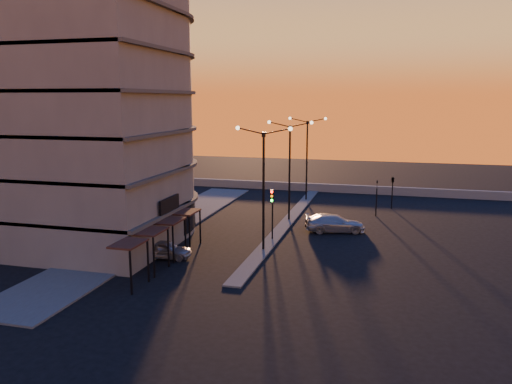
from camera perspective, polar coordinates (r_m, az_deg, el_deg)
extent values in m
plane|color=black|center=(38.64, 0.84, -6.70)|extent=(120.00, 120.00, 0.00)
cube|color=#494946|center=(45.76, -10.78, -4.06)|extent=(5.00, 40.00, 0.12)
cube|color=#494946|center=(48.03, 3.78, -3.20)|extent=(1.20, 36.00, 0.12)
cube|color=slate|center=(63.13, 8.43, 0.45)|extent=(44.00, 0.50, 1.00)
cylinder|color=#656059|center=(44.26, -16.66, 11.47)|extent=(14.00, 14.00, 25.00)
cube|color=#656059|center=(40.08, -20.46, 11.40)|extent=(14.00, 10.00, 25.00)
cylinder|color=black|center=(45.33, -15.93, -2.42)|extent=(14.16, 14.16, 2.40)
cube|color=black|center=(38.12, -9.85, -1.50)|extent=(0.15, 3.20, 1.20)
cylinder|color=black|center=(37.55, 0.86, -0.13)|extent=(0.18, 0.18, 9.00)
cube|color=black|center=(36.99, 0.88, 6.59)|extent=(0.25, 0.25, 0.35)
sphere|color=#FFE5B2|center=(37.50, -2.10, 7.33)|extent=(0.32, 0.32, 0.32)
sphere|color=#FFE5B2|center=(36.52, 3.95, 7.22)|extent=(0.32, 0.32, 0.32)
cylinder|color=black|center=(47.17, 3.85, 2.05)|extent=(0.18, 0.18, 9.00)
cube|color=black|center=(46.73, 3.92, 7.39)|extent=(0.25, 0.25, 0.35)
sphere|color=#FFE5B2|center=(47.13, 1.51, 7.99)|extent=(0.32, 0.32, 0.32)
sphere|color=#FFE5B2|center=(46.36, 6.37, 7.89)|extent=(0.32, 0.32, 0.32)
cylinder|color=black|center=(56.93, 5.82, 3.48)|extent=(0.18, 0.18, 9.00)
cube|color=black|center=(56.56, 5.91, 7.91)|extent=(0.25, 0.25, 0.35)
sphere|color=#FFE5B2|center=(56.89, 3.91, 8.41)|extent=(0.32, 0.32, 0.32)
sphere|color=#FFE5B2|center=(56.25, 7.95, 8.31)|extent=(0.32, 0.32, 0.32)
cylinder|color=black|center=(41.02, 1.88, -3.36)|extent=(0.12, 0.12, 3.20)
cube|color=black|center=(40.38, 1.84, -0.45)|extent=(0.28, 0.16, 1.00)
sphere|color=#FF0C05|center=(40.22, 1.81, 0.01)|extent=(0.20, 0.20, 0.20)
sphere|color=orange|center=(40.29, 1.81, -0.48)|extent=(0.20, 0.20, 0.20)
sphere|color=#0CFF26|center=(40.35, 1.81, -0.97)|extent=(0.20, 0.20, 0.20)
cylinder|color=black|center=(50.79, 13.59, -1.17)|extent=(0.12, 0.12, 2.80)
imported|color=black|center=(50.46, 13.68, 0.84)|extent=(0.13, 0.16, 0.80)
cylinder|color=black|center=(54.71, 15.28, -0.42)|extent=(0.12, 0.12, 2.80)
imported|color=black|center=(54.41, 15.37, 1.45)|extent=(0.42, 1.99, 0.80)
imported|color=#9B9DA2|center=(37.26, -10.38, -6.46)|extent=(4.06, 2.03, 1.33)
imported|color=black|center=(44.85, 8.33, -3.47)|extent=(4.19, 1.67, 1.36)
imported|color=#ABAFB2|center=(44.31, 9.04, -3.56)|extent=(5.55, 3.36, 1.50)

